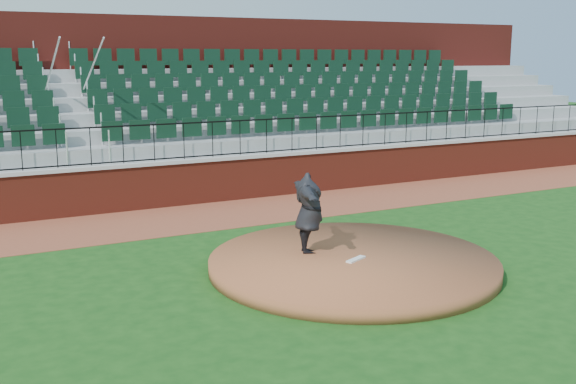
# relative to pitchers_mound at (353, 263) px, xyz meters

# --- Properties ---
(ground) EXTENTS (90.00, 90.00, 0.00)m
(ground) POSITION_rel_pitchers_mound_xyz_m (-0.54, 0.23, -0.12)
(ground) COLOR #154112
(ground) RESTS_ON ground
(warning_track) EXTENTS (34.00, 3.20, 0.01)m
(warning_track) POSITION_rel_pitchers_mound_xyz_m (-0.54, 5.63, -0.12)
(warning_track) COLOR brown
(warning_track) RESTS_ON ground
(field_wall) EXTENTS (34.00, 0.35, 1.20)m
(field_wall) POSITION_rel_pitchers_mound_xyz_m (-0.54, 7.23, 0.47)
(field_wall) COLOR maroon
(field_wall) RESTS_ON ground
(wall_cap) EXTENTS (34.00, 0.45, 0.10)m
(wall_cap) POSITION_rel_pitchers_mound_xyz_m (-0.54, 7.23, 1.12)
(wall_cap) COLOR #B7B7B7
(wall_cap) RESTS_ON field_wall
(wall_railing) EXTENTS (34.00, 0.05, 1.00)m
(wall_railing) POSITION_rel_pitchers_mound_xyz_m (-0.54, 7.23, 1.67)
(wall_railing) COLOR black
(wall_railing) RESTS_ON wall_cap
(seating_stands) EXTENTS (34.00, 5.10, 4.60)m
(seating_stands) POSITION_rel_pitchers_mound_xyz_m (-0.54, 9.95, 2.18)
(seating_stands) COLOR gray
(seating_stands) RESTS_ON ground
(concourse_wall) EXTENTS (34.00, 0.50, 5.50)m
(concourse_wall) POSITION_rel_pitchers_mound_xyz_m (-0.54, 12.75, 2.62)
(concourse_wall) COLOR maroon
(concourse_wall) RESTS_ON ground
(pitchers_mound) EXTENTS (5.67, 5.67, 0.25)m
(pitchers_mound) POSITION_rel_pitchers_mound_xyz_m (0.00, 0.00, 0.00)
(pitchers_mound) COLOR brown
(pitchers_mound) RESTS_ON ground
(pitching_rubber) EXTENTS (0.52, 0.33, 0.03)m
(pitching_rubber) POSITION_rel_pitchers_mound_xyz_m (-0.05, -0.19, 0.14)
(pitching_rubber) COLOR white
(pitching_rubber) RESTS_ON pitchers_mound
(pitcher) EXTENTS (1.16, 2.08, 1.63)m
(pitcher) POSITION_rel_pitchers_mound_xyz_m (-0.61, 0.69, 0.94)
(pitcher) COLOR black
(pitcher) RESTS_ON pitchers_mound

